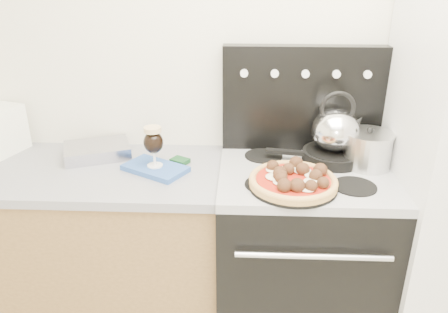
# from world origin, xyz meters

# --- Properties ---
(room_shell) EXTENTS (3.52, 3.01, 2.52)m
(room_shell) POSITION_xyz_m (0.00, 0.29, 1.25)
(room_shell) COLOR beige
(room_shell) RESTS_ON ground
(base_cabinet) EXTENTS (1.45, 0.60, 0.86)m
(base_cabinet) POSITION_xyz_m (-1.02, 1.20, 0.43)
(base_cabinet) COLOR olive
(base_cabinet) RESTS_ON ground
(countertop) EXTENTS (1.48, 0.63, 0.04)m
(countertop) POSITION_xyz_m (-1.02, 1.20, 0.88)
(countertop) COLOR gray
(countertop) RESTS_ON base_cabinet
(stove_body) EXTENTS (0.76, 0.65, 0.88)m
(stove_body) POSITION_xyz_m (0.08, 1.18, 0.44)
(stove_body) COLOR black
(stove_body) RESTS_ON ground
(cooktop) EXTENTS (0.76, 0.65, 0.04)m
(cooktop) POSITION_xyz_m (0.08, 1.18, 0.90)
(cooktop) COLOR #ADADB2
(cooktop) RESTS_ON stove_body
(backguard) EXTENTS (0.76, 0.08, 0.50)m
(backguard) POSITION_xyz_m (0.08, 1.45, 1.17)
(backguard) COLOR black
(backguard) RESTS_ON cooktop
(foil_sheet) EXTENTS (0.36, 0.32, 0.06)m
(foil_sheet) POSITION_xyz_m (-0.91, 1.34, 0.93)
(foil_sheet) COLOR silver
(foil_sheet) RESTS_ON countertop
(oven_mitt) EXTENTS (0.32, 0.28, 0.02)m
(oven_mitt) POSITION_xyz_m (-0.59, 1.18, 0.91)
(oven_mitt) COLOR #305AAE
(oven_mitt) RESTS_ON countertop
(beer_glass) EXTENTS (0.11, 0.11, 0.19)m
(beer_glass) POSITION_xyz_m (-0.59, 1.18, 1.02)
(beer_glass) COLOR black
(beer_glass) RESTS_ON oven_mitt
(pizza_pan) EXTENTS (0.39, 0.39, 0.01)m
(pizza_pan) POSITION_xyz_m (0.01, 1.01, 0.93)
(pizza_pan) COLOR black
(pizza_pan) RESTS_ON cooktop
(pizza) EXTENTS (0.39, 0.39, 0.05)m
(pizza) POSITION_xyz_m (0.01, 1.01, 0.96)
(pizza) COLOR tan
(pizza) RESTS_ON pizza_pan
(skillet) EXTENTS (0.32, 0.32, 0.05)m
(skillet) POSITION_xyz_m (0.22, 1.29, 0.94)
(skillet) COLOR black
(skillet) RESTS_ON cooktop
(tea_kettle) EXTENTS (0.27, 0.27, 0.24)m
(tea_kettle) POSITION_xyz_m (0.22, 1.29, 1.09)
(tea_kettle) COLOR white
(tea_kettle) RESTS_ON skillet
(stock_pot) EXTENTS (0.26, 0.26, 0.15)m
(stock_pot) POSITION_xyz_m (0.36, 1.24, 1.00)
(stock_pot) COLOR silver
(stock_pot) RESTS_ON cooktop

